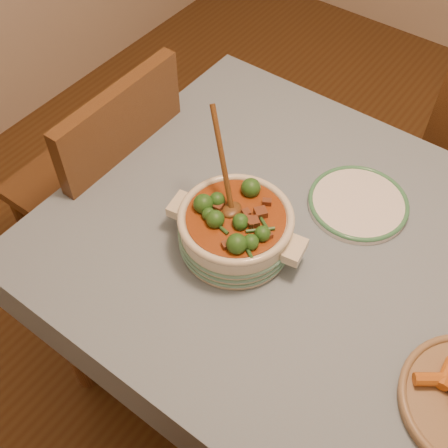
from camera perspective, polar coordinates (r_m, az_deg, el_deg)
name	(u,v)px	position (r m, az deg, el deg)	size (l,w,h in m)	color
floor	(330,403)	(2.06, 10.68, -17.45)	(4.50, 4.50, 0.00)	#4C2E15
dining_table	(368,304)	(1.47, 14.46, -7.88)	(1.68, 1.08, 0.76)	brown
stew_casserole	(236,227)	(1.36, 1.19, -0.28)	(0.36, 0.31, 0.33)	beige
white_plate	(358,203)	(1.53, 13.47, 2.09)	(0.32, 0.32, 0.02)	white
chair_left	(108,181)	(1.88, -11.72, 4.28)	(0.45, 0.45, 0.97)	brown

